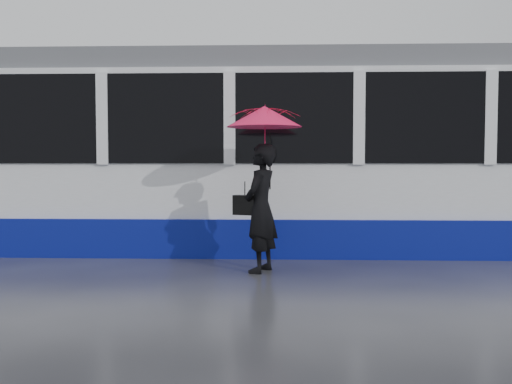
{
  "coord_description": "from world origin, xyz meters",
  "views": [
    {
      "loc": [
        0.7,
        -7.6,
        1.52
      ],
      "look_at": [
        0.39,
        0.36,
        1.1
      ],
      "focal_mm": 40.0,
      "sensor_mm": 36.0,
      "label": 1
    }
  ],
  "objects": [
    {
      "name": "tram",
      "position": [
        2.45,
        2.5,
        1.64
      ],
      "size": [
        26.0,
        2.56,
        3.35
      ],
      "color": "white",
      "rests_on": "ground"
    },
    {
      "name": "woman",
      "position": [
        0.46,
        0.21,
        0.88
      ],
      "size": [
        0.62,
        0.75,
        1.77
      ],
      "primitive_type": "imported",
      "rotation": [
        0.0,
        0.0,
        -1.92
      ],
      "color": "black",
      "rests_on": "ground"
    },
    {
      "name": "ground",
      "position": [
        0.0,
        0.0,
        0.0
      ],
      "size": [
        90.0,
        90.0,
        0.0
      ],
      "primitive_type": "plane",
      "color": "#27272C",
      "rests_on": "ground"
    },
    {
      "name": "handbag",
      "position": [
        0.24,
        0.23,
        0.93
      ],
      "size": [
        0.34,
        0.24,
        0.45
      ],
      "rotation": [
        0.0,
        0.0,
        -0.35
      ],
      "color": "black",
      "rests_on": "ground"
    },
    {
      "name": "rails",
      "position": [
        0.0,
        2.5,
        0.01
      ],
      "size": [
        34.0,
        1.51,
        0.02
      ],
      "color": "#3F3D38",
      "rests_on": "ground"
    },
    {
      "name": "umbrella",
      "position": [
        0.51,
        0.21,
        1.94
      ],
      "size": [
        1.33,
        1.33,
        1.19
      ],
      "rotation": [
        0.0,
        0.0,
        -0.35
      ],
      "color": "#EB1389",
      "rests_on": "ground"
    }
  ]
}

